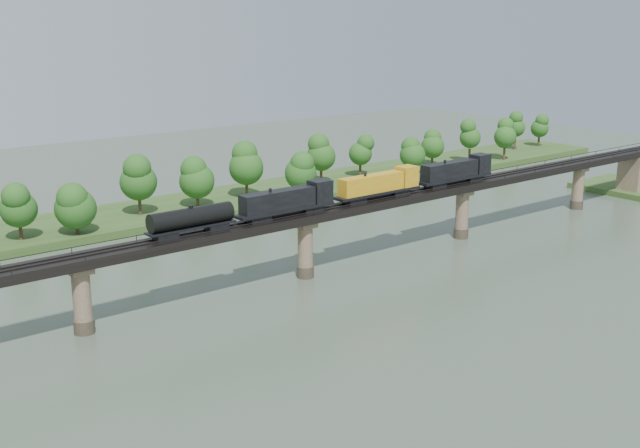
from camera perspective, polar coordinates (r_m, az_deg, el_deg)
ground at (r=118.48m, az=7.92°, el=-7.38°), size 400.00×400.00×0.00m
far_bank at (r=184.09m, az=-11.56°, el=0.80°), size 300.00×24.00×1.60m
bridge at (r=137.71m, az=-1.06°, el=-1.64°), size 236.00×30.00×11.50m
bridge_superstructure at (r=136.04m, az=-1.07°, el=0.92°), size 220.00×4.90×0.75m
far_treeline at (r=174.90m, az=-13.40°, el=2.66°), size 289.06×17.54×13.60m
freight_train at (r=141.59m, az=2.08°, el=2.38°), size 76.06×2.96×5.24m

